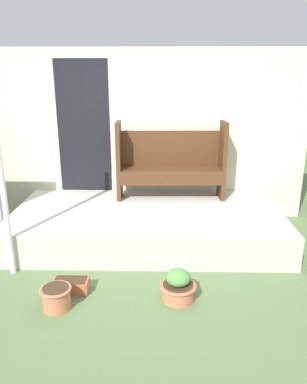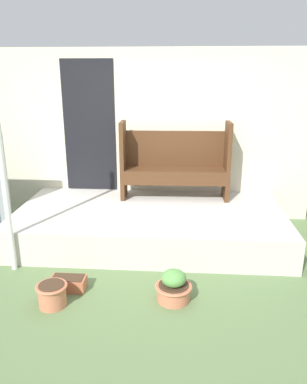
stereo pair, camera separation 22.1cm
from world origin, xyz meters
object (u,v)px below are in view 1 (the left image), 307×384
Objects in this scene: support_post at (0,169)px; planter_box_rect at (71,286)px; bench at (171,160)px; flower_pot_left at (56,297)px; flower_pot_middle at (178,287)px.

planter_box_rect is (0.77, -0.39, -1.18)m from support_post.
bench is 5.06× the size of flower_pot_left.
planter_box_rect is (-1.14, 0.11, -0.07)m from flower_pot_middle.
flower_pot_middle is at bearing -90.42° from bench.
bench is at bearing 39.90° from support_post.
bench is 4.22× the size of planter_box_rect.
flower_pot_left is at bearing -103.04° from planter_box_rect.
flower_pot_middle is at bearing 8.80° from flower_pot_left.
support_post is 1.57× the size of bench.
flower_pot_middle is 1.15m from planter_box_rect.
bench is at bearing 62.67° from flower_pot_left.
flower_pot_left is 0.83× the size of planter_box_rect.
flower_pot_middle is at bearing -5.76° from planter_box_rect.
flower_pot_middle is (1.91, -0.51, -1.10)m from support_post.
flower_pot_left is (-1.17, -2.25, -0.87)m from bench.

